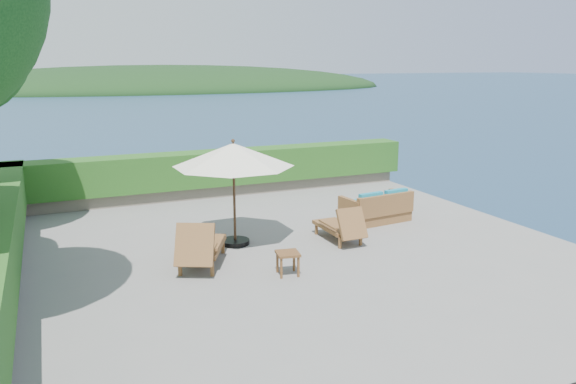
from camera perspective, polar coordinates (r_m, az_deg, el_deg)
name	(u,v)px	position (r m, az deg, el deg)	size (l,w,h in m)	color
ground	(290,251)	(11.97, 0.21, -6.05)	(12.00, 12.00, 0.00)	gray
foundation	(290,319)	(12.56, 0.20, -12.76)	(12.00, 12.00, 3.00)	#4E453E
ocean	(290,378)	(13.26, 0.19, -18.41)	(600.00, 600.00, 0.00)	#192D4E
offshore_island	(164,89)	(153.39, -12.49, 10.16)	(126.00, 57.60, 12.60)	black
planter_wall_far	(216,190)	(17.01, -7.37, 0.24)	(12.00, 0.60, 0.36)	slate
hedge_far	(215,168)	(16.87, -7.44, 2.46)	(12.40, 0.90, 1.00)	#1C4D16
patio_umbrella	(233,156)	(12.03, -5.57, 3.69)	(3.46, 3.46, 2.34)	black
lounge_left	(201,246)	(11.11, -8.87, -5.46)	(1.41, 1.89, 1.01)	brown
lounge_right	(341,226)	(12.57, 5.41, -3.45)	(0.70, 1.51, 0.87)	brown
side_table	(288,256)	(10.59, -0.03, -6.55)	(0.48, 0.48, 0.45)	brown
wicker_loveseat	(377,209)	(14.22, 9.02, -1.75)	(1.80, 1.06, 0.84)	brown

